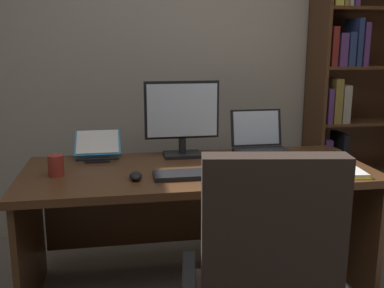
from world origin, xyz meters
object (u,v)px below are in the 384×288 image
(desk, at_px, (195,196))
(monitor, at_px, (182,119))
(laptop, at_px, (261,144))
(computer_mouse, at_px, (136,176))
(bookshelf, at_px, (355,95))
(pen, at_px, (252,160))
(keyboard, at_px, (195,174))
(reading_stand_with_book, at_px, (98,146))
(coffee_mug, at_px, (56,166))
(open_binder, at_px, (316,171))
(notepad, at_px, (249,162))

(desk, height_order, monitor, monitor)
(laptop, height_order, computer_mouse, laptop)
(bookshelf, bearing_deg, pen, -145.19)
(keyboard, height_order, reading_stand_with_book, reading_stand_with_book)
(computer_mouse, xyz_separation_m, reading_stand_with_book, (-0.20, 0.49, 0.05))
(bookshelf, distance_m, coffee_mug, 2.24)
(monitor, height_order, reading_stand_with_book, monitor)
(reading_stand_with_book, relative_size, pen, 1.91)
(computer_mouse, bearing_deg, open_binder, -3.05)
(notepad, height_order, coffee_mug, coffee_mug)
(reading_stand_with_book, xyz_separation_m, coffee_mug, (-0.20, -0.35, -0.02))
(bookshelf, relative_size, reading_stand_with_book, 7.67)
(monitor, bearing_deg, desk, -76.09)
(laptop, xyz_separation_m, keyboard, (-0.49, -0.44, -0.04))
(notepad, xyz_separation_m, pen, (0.02, 0.00, 0.01))
(desk, bearing_deg, bookshelf, 26.81)
(open_binder, bearing_deg, coffee_mug, 177.35)
(bookshelf, xyz_separation_m, keyboard, (-1.38, -0.92, -0.27))
(coffee_mug, bearing_deg, desk, 8.51)
(pen, distance_m, coffee_mug, 1.08)
(desk, relative_size, monitor, 4.18)
(keyboard, bearing_deg, pen, 30.51)
(desk, height_order, pen, pen)
(pen, bearing_deg, bookshelf, 34.81)
(bookshelf, distance_m, monitor, 1.47)
(notepad, relative_size, coffee_mug, 1.93)
(desk, height_order, computer_mouse, computer_mouse)
(desk, distance_m, coffee_mug, 0.79)
(desk, bearing_deg, reading_stand_with_book, 155.98)
(computer_mouse, height_order, open_binder, computer_mouse)
(pen, height_order, coffee_mug, coffee_mug)
(keyboard, height_order, open_binder, same)
(bookshelf, bearing_deg, computer_mouse, -151.29)
(keyboard, xyz_separation_m, pen, (0.37, 0.22, 0.00))
(monitor, height_order, open_binder, monitor)
(laptop, distance_m, reading_stand_with_book, 1.00)
(bookshelf, height_order, laptop, bookshelf)
(laptop, relative_size, computer_mouse, 3.18)
(computer_mouse, height_order, notepad, computer_mouse)
(pen, bearing_deg, desk, 175.56)
(coffee_mug, bearing_deg, open_binder, -7.87)
(desk, bearing_deg, open_binder, -26.61)
(keyboard, bearing_deg, monitor, 90.00)
(monitor, distance_m, open_binder, 0.83)
(notepad, distance_m, coffee_mug, 1.06)
(pen, bearing_deg, laptop, 61.17)
(bookshelf, height_order, coffee_mug, bookshelf)
(reading_stand_with_book, bearing_deg, notepad, -17.47)
(computer_mouse, relative_size, pen, 0.74)
(desk, xyz_separation_m, bookshelf, (1.34, 0.68, 0.47))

